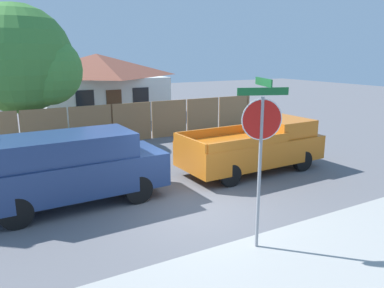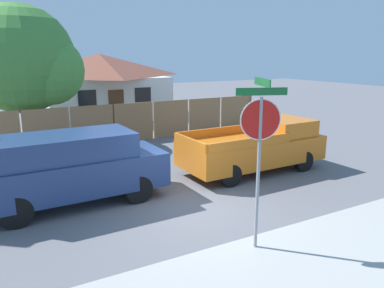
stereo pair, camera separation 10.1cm
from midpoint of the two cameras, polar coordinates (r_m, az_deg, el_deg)
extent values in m
plane|color=slate|center=(10.07, 0.47, -9.77)|extent=(80.00, 80.00, 0.00)
cube|color=#A3A39E|center=(7.51, 14.87, -18.99)|extent=(36.00, 3.20, 0.01)
cube|color=#997047|center=(16.83, -21.07, 2.05)|extent=(1.85, 0.06, 1.79)
cube|color=#997047|center=(17.18, -14.71, 2.73)|extent=(1.85, 0.06, 1.79)
cube|color=#997047|center=(17.74, -8.67, 3.35)|extent=(1.85, 0.06, 1.79)
cube|color=#997047|center=(18.48, -3.05, 3.90)|extent=(1.85, 0.06, 1.79)
cube|color=#997047|center=(19.39, 2.09, 4.36)|extent=(1.85, 0.06, 1.79)
cube|color=#997047|center=(20.43, 6.75, 4.75)|extent=(1.85, 0.06, 1.79)
cube|color=brown|center=(21.00, 8.91, 5.05)|extent=(0.12, 0.12, 1.89)
cube|color=white|center=(25.07, -13.56, 7.03)|extent=(7.31, 6.29, 2.60)
pyramid|color=brown|center=(24.93, -13.81, 11.61)|extent=(7.89, 6.79, 1.41)
cube|color=black|center=(21.59, -15.52, 6.47)|extent=(1.00, 0.04, 1.10)
cube|color=black|center=(22.58, -7.34, 7.14)|extent=(1.00, 0.04, 1.10)
cube|color=brown|center=(22.09, -11.28, 5.52)|extent=(0.90, 0.04, 2.00)
cylinder|color=brown|center=(18.34, -23.77, 3.05)|extent=(0.40, 0.40, 2.02)
sphere|color=#428438|center=(18.10, -24.62, 11.68)|extent=(4.68, 4.68, 4.68)
sphere|color=#478F3C|center=(17.65, -20.85, 10.47)|extent=(3.04, 3.04, 3.04)
cube|color=navy|center=(10.58, -17.41, -4.41)|extent=(4.98, 1.99, 0.94)
cube|color=navy|center=(10.35, -18.37, -0.34)|extent=(3.49, 1.80, 0.64)
cube|color=black|center=(10.79, -9.85, 0.70)|extent=(0.10, 1.65, 0.54)
cylinder|color=black|center=(11.87, -10.97, -4.36)|extent=(0.77, 0.22, 0.77)
cylinder|color=black|center=(10.40, -7.89, -6.83)|extent=(0.77, 0.22, 0.77)
cylinder|color=black|center=(11.31, -25.81, -6.41)|extent=(0.77, 0.22, 0.77)
cylinder|color=black|center=(9.76, -24.95, -9.42)|extent=(0.77, 0.22, 0.77)
cube|color=orange|center=(13.10, 9.36, -0.92)|extent=(5.10, 2.16, 0.83)
cube|color=orange|center=(13.86, 13.92, 2.62)|extent=(1.66, 1.92, 0.57)
cube|color=orange|center=(13.23, 3.90, 1.87)|extent=(3.17, 0.15, 0.29)
cube|color=orange|center=(11.71, 9.23, 0.18)|extent=(3.17, 0.15, 0.29)
cube|color=orange|center=(11.58, -0.09, 0.21)|extent=(0.12, 1.94, 0.29)
cylinder|color=black|center=(14.86, 11.75, -0.88)|extent=(0.71, 0.22, 0.71)
cylinder|color=black|center=(13.62, 16.85, -2.51)|extent=(0.71, 0.22, 0.71)
cylinder|color=black|center=(13.04, 1.40, -2.62)|extent=(0.71, 0.22, 0.71)
cylinder|color=black|center=(11.59, 6.14, -4.78)|extent=(0.71, 0.22, 0.71)
cylinder|color=gray|center=(7.73, 10.41, -4.72)|extent=(0.07, 0.07, 3.18)
cylinder|color=red|center=(7.46, 10.79, 3.66)|extent=(0.74, 0.30, 0.78)
cylinder|color=white|center=(7.45, 10.79, 3.66)|extent=(0.78, 0.31, 0.83)
cube|color=#19602D|center=(7.38, 10.97, 7.86)|extent=(0.96, 0.39, 0.15)
cube|color=#19602D|center=(7.37, 11.04, 9.25)|extent=(0.36, 0.87, 0.15)
camera|label=1|loc=(0.05, -89.72, 0.07)|focal=35.00mm
camera|label=2|loc=(0.05, 90.28, -0.07)|focal=35.00mm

